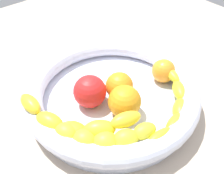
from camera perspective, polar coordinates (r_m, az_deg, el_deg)
The scene contains 9 objects.
kitchen_counter at distance 59.05cm, azimuth -0.00°, elevation -4.78°, with size 120.00×120.00×3.00cm, color #B7A591.
fruit_bowl at distance 55.81cm, azimuth -0.00°, elevation -1.53°, with size 35.70×35.70×5.98cm.
banana_draped_left at distance 47.91cm, azimuth -8.05°, elevation -7.70°, with size 19.10×15.40×5.72cm.
banana_draped_right at distance 53.02cm, azimuth 13.26°, elevation -3.93°, with size 14.18×19.13×4.05cm.
banana_arching_top at distance 46.31cm, azimuth -3.52°, elevation -10.38°, with size 16.25×14.94×4.36cm.
orange_front at distance 60.20cm, azimuth 10.85°, elevation 3.37°, with size 5.22×5.22×5.22cm, color orange.
orange_mid_left at distance 51.20cm, azimuth 2.66°, elevation -3.09°, with size 6.39×6.39×6.39cm, color orange.
orange_mid_right at distance 54.95cm, azimuth 1.56°, elevation 0.24°, with size 5.73×5.73×5.73cm, color orange.
tomato_red at distance 53.24cm, azimuth -4.71°, elevation -0.93°, with size 6.59×6.59×6.59cm, color red.
Camera 1 is at (-30.78, 26.53, 44.35)cm, focal length 43.24 mm.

